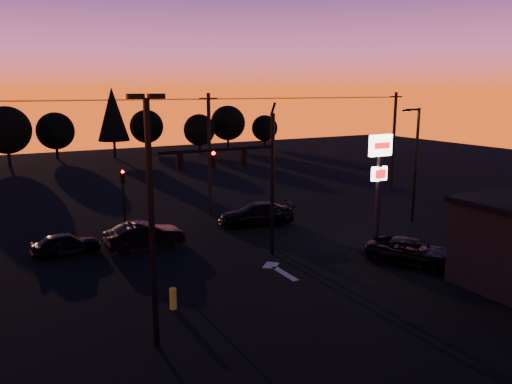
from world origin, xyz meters
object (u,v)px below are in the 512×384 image
streetlight (415,160)px  car_left (66,244)px  parking_lot_light (151,207)px  bollard (173,299)px  pylon_sign (379,168)px  traffic_signal_mast (247,171)px  car_right (256,214)px  secondary_signal (123,193)px  car_mid (145,235)px  suv_parked (412,252)px

streetlight → car_left: streetlight is taller
parking_lot_light → bollard: size_ratio=9.88×
parking_lot_light → pylon_sign: parking_lot_light is taller
streetlight → pylon_sign: bearing=-149.9°
parking_lot_light → pylon_sign: size_ratio=1.34×
traffic_signal_mast → parking_lot_light: (-7.40, -6.99, 0.33)m
parking_lot_light → car_right: size_ratio=1.74×
secondary_signal → streetlight: 19.89m
pylon_sign → car_mid: bearing=148.0°
suv_parked → car_mid: bearing=112.2°
car_right → suv_parked: size_ratio=1.08×
traffic_signal_mast → car_left: traffic_signal_mast is taller
secondary_signal → parking_lot_light: 14.90m
traffic_signal_mast → suv_parked: bearing=-34.1°
car_right → parking_lot_light: bearing=-26.2°
traffic_signal_mast → car_right: 8.18m
car_right → suv_parked: car_right is taller
streetlight → suv_parked: (-6.60, -6.53, -3.75)m
car_left → car_right: (12.57, 0.43, 0.12)m
parking_lot_light → suv_parked: (14.81, 1.97, -4.60)m
pylon_sign → car_right: pylon_sign is taller
traffic_signal_mast → bollard: size_ratio=9.28×
car_mid → suv_parked: 15.34m
pylon_sign → bollard: (-12.90, -1.74, -4.45)m
car_right → streetlight: bearing=81.3°
secondary_signal → car_right: secondary_signal is taller
parking_lot_light → bollard: 5.77m
car_left → suv_parked: (16.19, -10.52, 0.03)m
streetlight → bollard: bearing=-163.8°
bollard → parking_lot_light: bearing=-120.1°
bollard → traffic_signal_mast: bearing=36.1°
car_left → suv_parked: suv_parked is taller
pylon_sign → streetlight: bearing=30.1°
parking_lot_light → streetlight: size_ratio=1.14×
bollard → suv_parked: suv_parked is taller
pylon_sign → car_left: (-15.87, 7.99, -4.27)m
traffic_signal_mast → bollard: 8.46m
pylon_sign → car_left: 18.28m
pylon_sign → streetlight: size_ratio=0.85×
streetlight → car_left: size_ratio=2.12×
traffic_signal_mast → car_left: 11.21m
secondary_signal → pylon_sign: size_ratio=0.64×
streetlight → car_right: 11.72m
parking_lot_light → car_mid: 12.89m
pylon_sign → suv_parked: pylon_sign is taller
car_left → suv_parked: 19.31m
secondary_signal → car_left: secondary_signal is taller
suv_parked → parking_lot_light: bearing=159.1°
secondary_signal → parking_lot_light: parking_lot_light is taller
secondary_signal → suv_parked: secondary_signal is taller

